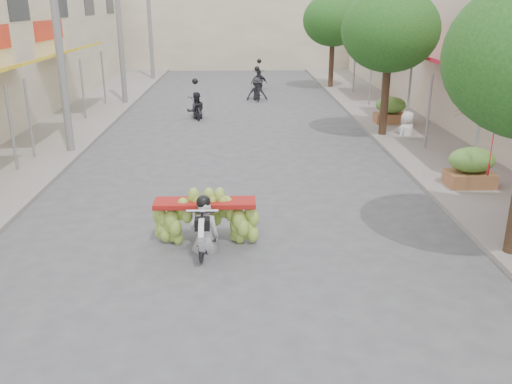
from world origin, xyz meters
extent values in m
cube|color=gray|center=(-7.00, 15.00, 0.06)|extent=(4.00, 60.00, 0.12)
cube|color=gray|center=(7.00, 15.00, 0.06)|extent=(4.00, 60.00, 0.12)
cylinder|color=slate|center=(-6.30, 9.80, 1.27)|extent=(0.08, 0.08, 2.55)
cube|color=gold|center=(-7.12, 13.00, 2.75)|extent=(1.77, 4.00, 0.53)
cylinder|color=slate|center=(-6.30, 11.20, 1.27)|extent=(0.08, 0.08, 2.55)
cylinder|color=slate|center=(-6.30, 14.80, 1.27)|extent=(0.08, 0.08, 2.55)
cube|color=gold|center=(-7.12, 19.00, 2.75)|extent=(1.77, 4.00, 0.53)
cylinder|color=slate|center=(-6.30, 17.20, 1.27)|extent=(0.08, 0.08, 2.55)
cylinder|color=slate|center=(-6.30, 20.80, 1.27)|extent=(0.08, 0.08, 2.55)
cube|color=red|center=(-8.00, 19.00, 3.60)|extent=(0.10, 3.50, 0.80)
cube|color=#1E2328|center=(-8.02, 16.00, 4.60)|extent=(0.08, 2.00, 1.10)
cube|color=#1E2328|center=(-8.02, 21.00, 4.60)|extent=(0.08, 2.00, 1.10)
cube|color=#1E2328|center=(-8.02, 26.00, 4.60)|extent=(0.08, 2.00, 1.10)
cube|color=#1E2328|center=(-8.02, 31.00, 4.60)|extent=(0.08, 2.00, 1.10)
cube|color=#A71628|center=(7.12, 10.00, 2.75)|extent=(1.77, 4.20, 0.53)
cylinder|color=slate|center=(6.30, 8.10, 1.27)|extent=(0.08, 0.08, 2.55)
cylinder|color=slate|center=(6.30, 11.90, 1.27)|extent=(0.08, 0.08, 2.55)
cube|color=#A71628|center=(7.12, 16.00, 2.75)|extent=(1.77, 4.20, 0.53)
cylinder|color=slate|center=(6.30, 14.10, 1.27)|extent=(0.08, 0.08, 2.55)
cylinder|color=slate|center=(6.30, 17.90, 1.27)|extent=(0.08, 0.08, 2.55)
cube|color=#A71628|center=(7.12, 22.00, 2.75)|extent=(1.77, 4.20, 0.53)
cylinder|color=slate|center=(6.30, 20.10, 1.27)|extent=(0.08, 0.08, 2.55)
cylinder|color=slate|center=(6.30, 23.90, 1.27)|extent=(0.08, 0.08, 2.55)
cube|color=beige|center=(0.00, 38.00, 3.50)|extent=(20.00, 6.00, 7.00)
cylinder|color=slate|center=(-5.40, 12.00, 4.00)|extent=(0.24, 0.24, 8.00)
cylinder|color=slate|center=(-5.40, 21.00, 4.00)|extent=(0.24, 0.24, 8.00)
cylinder|color=slate|center=(-5.40, 30.00, 4.00)|extent=(0.24, 0.24, 8.00)
cylinder|color=#3A2719|center=(5.40, 14.00, 1.60)|extent=(0.28, 0.28, 3.20)
ellipsoid|color=#215419|center=(5.40, 14.00, 3.80)|extent=(3.40, 3.40, 2.90)
cylinder|color=#3A2719|center=(5.40, 26.00, 1.60)|extent=(0.28, 0.28, 3.20)
ellipsoid|color=#215419|center=(5.40, 26.00, 3.80)|extent=(3.40, 3.40, 2.90)
cube|color=brown|center=(6.20, 8.00, 0.37)|extent=(1.20, 0.80, 0.50)
ellipsoid|color=#558C34|center=(6.20, 8.00, 0.95)|extent=(1.20, 0.88, 0.66)
cube|color=brown|center=(6.20, 16.00, 0.37)|extent=(1.20, 0.80, 0.50)
ellipsoid|color=#558C34|center=(6.20, 16.00, 0.95)|extent=(1.20, 0.88, 0.66)
imported|color=black|center=(-0.56, 4.49, 0.52)|extent=(0.61, 1.81, 1.05)
cylinder|color=silver|center=(-0.56, 3.84, 0.62)|extent=(0.10, 0.66, 0.66)
cube|color=black|center=(-0.56, 3.94, 0.80)|extent=(0.28, 0.22, 0.22)
cylinder|color=silver|center=(-0.56, 4.04, 1.02)|extent=(0.60, 0.05, 0.05)
cube|color=maroon|center=(-0.56, 4.84, 0.88)|extent=(2.04, 0.55, 0.10)
imported|color=#B9B8C1|center=(-0.56, 4.44, 1.09)|extent=(0.57, 0.42, 1.58)
sphere|color=black|center=(-0.56, 4.41, 1.85)|extent=(0.28, 0.28, 0.28)
imported|color=#A2151D|center=(6.22, 7.04, 2.51)|extent=(2.44, 2.44, 1.82)
imported|color=white|center=(6.27, 13.91, 0.98)|extent=(0.98, 0.92, 1.72)
imported|color=black|center=(-1.72, 17.66, 0.44)|extent=(0.93, 1.65, 0.88)
imported|color=black|center=(-1.72, 17.66, 1.12)|extent=(0.88, 0.66, 1.65)
sphere|color=black|center=(-1.72, 17.66, 1.58)|extent=(0.26, 0.26, 0.26)
imported|color=black|center=(1.03, 22.22, 0.56)|extent=(0.70, 1.95, 1.12)
imported|color=black|center=(1.03, 22.22, 1.12)|extent=(1.10, 0.64, 1.65)
sphere|color=black|center=(1.03, 22.22, 1.58)|extent=(0.26, 0.26, 0.26)
imported|color=black|center=(1.27, 25.93, 0.50)|extent=(0.74, 1.81, 1.01)
imported|color=black|center=(1.27, 25.93, 1.12)|extent=(0.99, 0.59, 1.65)
sphere|color=black|center=(1.27, 25.93, 1.58)|extent=(0.26, 0.26, 0.26)
camera|label=1|loc=(0.17, -5.41, 4.69)|focal=38.00mm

